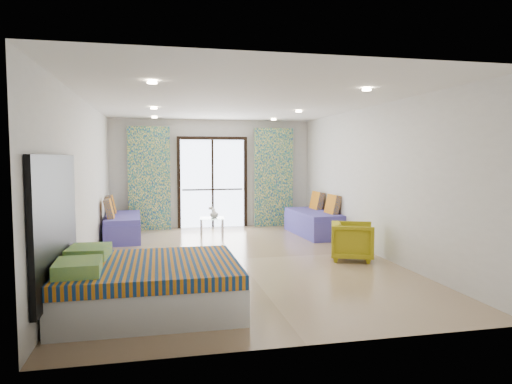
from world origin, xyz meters
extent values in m
cube|color=black|center=(0.00, 3.71, 2.24)|extent=(1.76, 0.08, 0.08)
cube|color=black|center=(-0.84, 3.71, 1.10)|extent=(0.08, 0.08, 2.20)
cube|color=black|center=(0.84, 3.71, 1.10)|extent=(0.08, 0.08, 2.20)
cube|color=black|center=(0.00, 3.71, 1.10)|extent=(0.05, 0.06, 2.20)
cube|color=#595451|center=(0.00, 3.73, 0.95)|extent=(1.52, 0.03, 0.04)
cube|color=white|center=(-1.55, 3.57, 1.25)|extent=(1.00, 0.10, 2.50)
cube|color=white|center=(1.55, 3.57, 1.25)|extent=(1.00, 0.10, 2.50)
cylinder|color=#FFE0B2|center=(-1.40, -2.00, 2.67)|extent=(0.12, 0.12, 0.02)
cylinder|color=#FFE0B2|center=(1.40, -2.00, 2.67)|extent=(0.12, 0.12, 0.02)
cylinder|color=#FFE0B2|center=(-1.40, 1.00, 2.67)|extent=(0.12, 0.12, 0.02)
cylinder|color=#FFE0B2|center=(1.40, 1.00, 2.67)|extent=(0.12, 0.12, 0.02)
cylinder|color=#FFE0B2|center=(-1.40, 3.00, 2.67)|extent=(0.12, 0.12, 0.02)
cylinder|color=#FFE0B2|center=(1.40, 3.00, 2.67)|extent=(0.12, 0.12, 0.02)
cube|color=black|center=(-2.46, -2.38, 1.05)|extent=(0.06, 2.10, 1.50)
cube|color=silver|center=(-2.47, -1.13, 1.05)|extent=(0.02, 0.10, 0.10)
cube|color=silver|center=(-1.45, -2.38, 0.20)|extent=(2.03, 1.62, 0.41)
cube|color=navy|center=(-1.45, -2.38, 0.48)|extent=(2.01, 1.65, 0.15)
cube|color=#1D7084|center=(-2.18, -2.77, 0.63)|extent=(0.48, 0.58, 0.14)
cube|color=#1D7084|center=(-2.18, -2.00, 0.63)|extent=(0.49, 0.59, 0.14)
cube|color=#4B44A3|center=(-2.10, 2.45, 0.21)|extent=(0.81, 1.90, 0.41)
cube|color=#4B44A3|center=(-2.10, 2.45, 0.47)|extent=(0.79, 1.86, 0.10)
cube|color=navy|center=(-2.34, 2.00, 0.71)|extent=(0.23, 0.48, 0.43)
cube|color=navy|center=(-2.38, 2.87, 0.71)|extent=(0.23, 0.48, 0.43)
cube|color=#4B44A3|center=(2.10, 2.06, 0.22)|extent=(0.84, 1.97, 0.43)
cube|color=#4B44A3|center=(2.10, 2.06, 0.48)|extent=(0.82, 1.93, 0.11)
cube|color=navy|center=(2.39, 1.62, 0.73)|extent=(0.24, 0.49, 0.45)
cube|color=navy|center=(2.35, 2.52, 0.73)|extent=(0.24, 0.49, 0.45)
cylinder|color=silver|center=(-0.41, 2.49, 0.18)|extent=(0.05, 0.05, 0.36)
cylinder|color=silver|center=(0.07, 2.44, 0.18)|extent=(0.05, 0.05, 0.36)
cylinder|color=silver|center=(-0.36, 2.98, 0.18)|extent=(0.05, 0.05, 0.36)
cylinder|color=silver|center=(0.13, 2.92, 0.18)|extent=(0.05, 0.05, 0.36)
cube|color=#8CA59E|center=(-0.14, 2.71, 0.36)|extent=(0.61, 0.61, 0.02)
sphere|color=white|center=(-0.10, 2.70, 0.56)|extent=(0.06, 0.06, 0.06)
sphere|color=white|center=(-0.14, 2.75, 0.57)|extent=(0.06, 0.06, 0.06)
sphere|color=white|center=(-0.19, 2.71, 0.59)|extent=(0.06, 0.06, 0.06)
sphere|color=white|center=(-0.15, 2.66, 0.61)|extent=(0.06, 0.06, 0.06)
imported|color=white|center=(-0.09, 2.70, 0.47)|extent=(0.26, 0.27, 0.20)
imported|color=#AB9E16|center=(1.92, -0.48, 0.36)|extent=(0.86, 0.88, 0.71)
camera|label=1|loc=(-1.35, -7.72, 1.78)|focal=32.00mm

